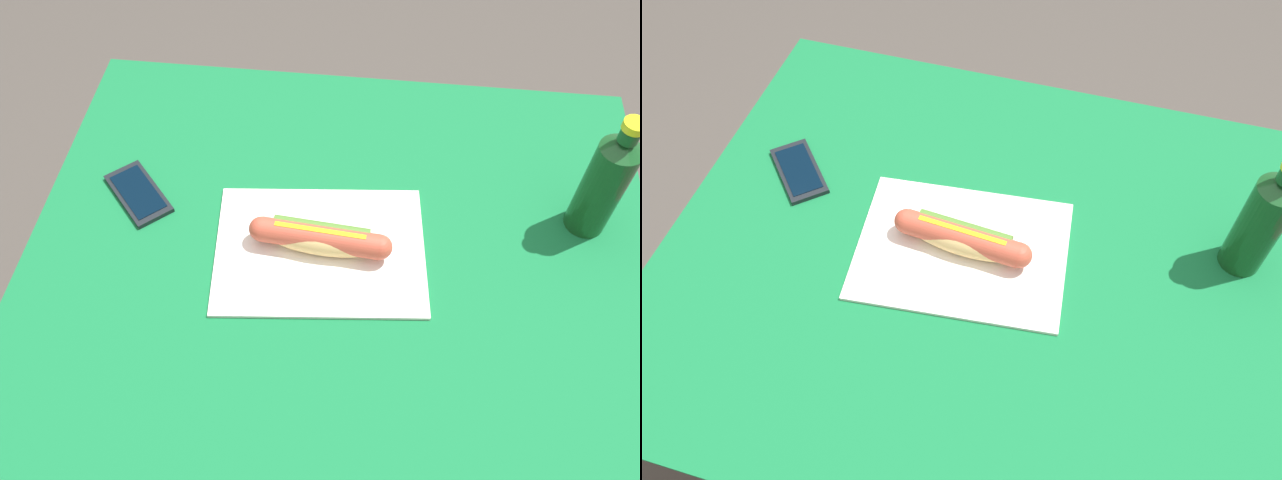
# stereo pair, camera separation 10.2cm
# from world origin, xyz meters

# --- Properties ---
(ground_plane) EXTENTS (6.00, 6.00, 0.00)m
(ground_plane) POSITION_xyz_m (0.00, 0.00, 0.00)
(ground_plane) COLOR #47423D
(ground_plane) RESTS_ON ground
(dining_table) EXTENTS (0.99, 0.85, 0.76)m
(dining_table) POSITION_xyz_m (0.00, 0.00, 0.61)
(dining_table) COLOR brown
(dining_table) RESTS_ON ground
(paper_wrapper) EXTENTS (0.35, 0.27, 0.01)m
(paper_wrapper) POSITION_xyz_m (-0.03, 0.01, 0.76)
(paper_wrapper) COLOR white
(paper_wrapper) RESTS_ON dining_table
(hot_dog) EXTENTS (0.22, 0.06, 0.05)m
(hot_dog) POSITION_xyz_m (-0.03, 0.01, 0.79)
(hot_dog) COLOR #E5BC75
(hot_dog) RESTS_ON paper_wrapper
(cell_phone) EXTENTS (0.14, 0.14, 0.01)m
(cell_phone) POSITION_xyz_m (-0.35, 0.09, 0.76)
(cell_phone) COLOR black
(cell_phone) RESTS_ON dining_table
(soda_bottle) EXTENTS (0.06, 0.06, 0.22)m
(soda_bottle) POSITION_xyz_m (0.39, 0.11, 0.86)
(soda_bottle) COLOR #14471E
(soda_bottle) RESTS_ON dining_table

